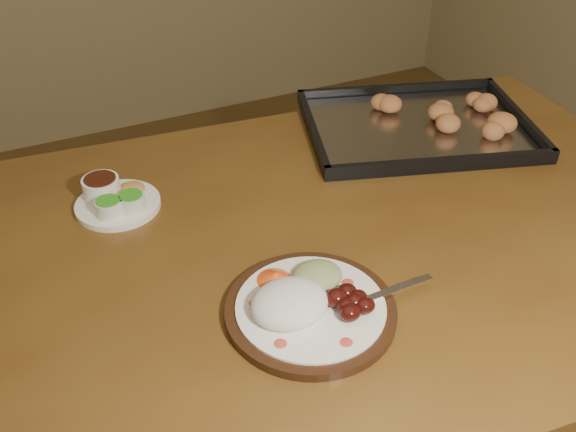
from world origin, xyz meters
name	(u,v)px	position (x,y,z in m)	size (l,w,h in m)	color
dining_table	(297,285)	(0.28, 0.05, 0.65)	(1.57, 1.03, 0.75)	brown
dinner_plate	(307,304)	(0.23, -0.11, 0.77)	(0.32, 0.25, 0.06)	black
condiment_saucer	(115,199)	(0.03, 0.28, 0.77)	(0.15, 0.15, 0.05)	white
baking_tray	(417,125)	(0.69, 0.29, 0.77)	(0.55, 0.47, 0.05)	black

